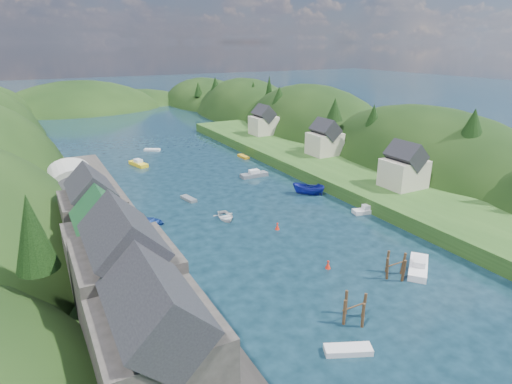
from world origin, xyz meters
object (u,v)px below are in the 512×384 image
piling_cluster_far (395,268)px  channel_buoy_far (277,226)px  channel_buoy_near (328,265)px  piling_cluster_near (354,311)px

piling_cluster_far → channel_buoy_far: piling_cluster_far is taller
piling_cluster_far → channel_buoy_near: piling_cluster_far is taller
piling_cluster_near → channel_buoy_near: bearing=66.6°
piling_cluster_far → channel_buoy_far: (-5.38, 18.83, -0.69)m
channel_buoy_far → piling_cluster_far: bearing=-74.0°
piling_cluster_near → piling_cluster_far: (10.22, 4.40, 0.07)m
channel_buoy_near → channel_buoy_far: size_ratio=1.00×
channel_buoy_near → channel_buoy_far: bearing=87.6°
piling_cluster_near → channel_buoy_far: piling_cluster_near is taller
channel_buoy_near → piling_cluster_far: bearing=-42.7°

